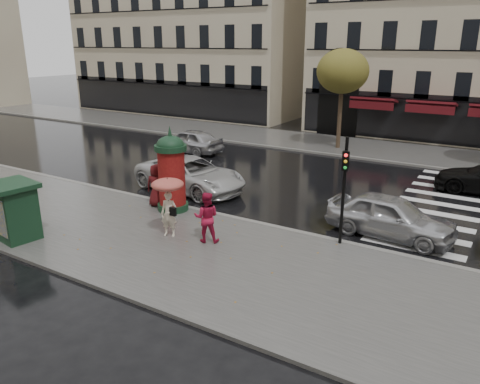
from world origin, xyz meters
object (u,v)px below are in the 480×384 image
Objects in this scene: man_burgundy at (156,185)px; traffic_light at (344,181)px; newsstand at (14,210)px; woman_umbrella at (168,197)px; car_silver at (391,216)px; woman_red at (206,217)px; car_far_silver at (189,141)px; car_white at (190,174)px; morris_column at (172,171)px.

traffic_light reaches higher than man_burgundy.
newsstand is at bearing 50.48° from man_burgundy.
woman_umbrella is at bearing 33.88° from newsstand.
woman_red is at bearing 133.15° from car_silver.
woman_red is at bearing -151.08° from traffic_light.
traffic_light is (8.30, 0.33, 1.40)m from man_burgundy.
traffic_light reaches higher than newsstand.
woman_umbrella is 14.34m from car_far_silver.
man_burgundy is at bearing -177.74° from traffic_light.
woman_umbrella is 0.59× the size of traffic_light.
car_white is at bearing 39.25° from car_far_silver.
car_silver reaches higher than car_far_silver.
newsstand reaches higher than woman_red.
morris_column is at bearing -150.09° from car_white.
woman_umbrella is 0.63× the size of morris_column.
car_white is at bearing 78.88° from newsstand.
man_burgundy is at bearing -53.44° from woman_red.
woman_red is 0.40× the size of car_far_silver.
morris_column is at bearing 61.63° from newsstand.
woman_red reaches higher than car_silver.
woman_umbrella is 3.52m from man_burgundy.
car_far_silver is (-9.61, 11.49, -0.26)m from woman_red.
traffic_light is 0.82× the size of car_silver.
car_silver is (1.24, 1.91, -1.66)m from traffic_light.
car_white is (-0.38, 2.91, -0.25)m from man_burgundy.
newsstand is at bearing -150.97° from traffic_light.
newsstand is 15.31m from car_far_silver.
man_burgundy is (-4.11, 1.99, 0.01)m from woman_red.
traffic_light is 0.83× the size of car_far_silver.
newsstand is 0.36× the size of car_white.
woman_umbrella is at bearing 119.87° from man_burgundy.
man_burgundy is 0.32× the size of car_white.
car_far_silver is at bearing -78.94° from man_burgundy.
traffic_light reaches higher than morris_column.
woman_red is (1.49, 0.30, -0.57)m from woman_umbrella.
woman_red is 0.88× the size of newsstand.
woman_red is at bearing -131.37° from car_white.
morris_column reaches higher than woman_umbrella.
morris_column is 0.94× the size of traffic_light.
traffic_light is at bearing 24.70° from woman_umbrella.
man_burgundy reaches higher than woman_red.
morris_column is 0.77× the size of car_silver.
woman_umbrella is 1.21× the size of man_burgundy.
car_silver is 0.81× the size of car_white.
morris_column is 3.35m from car_white.
newsstand is 0.45× the size of car_far_silver.
newsstand is 0.45× the size of car_silver.
morris_column is 0.62× the size of car_white.
woman_umbrella is 0.49× the size of car_far_silver.
car_silver is at bearing 65.63° from car_far_silver.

